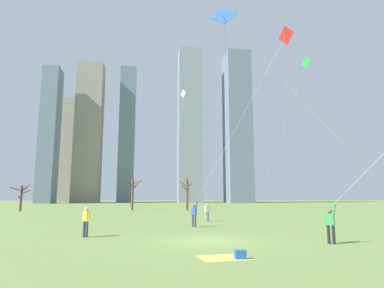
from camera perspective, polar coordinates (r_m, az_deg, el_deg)
ground_plane at (r=17.36m, az=2.65°, el=-16.15°), size 400.00×400.00×0.00m
kite_flyer_midfield_left_blue at (r=17.65m, az=28.32°, el=-6.48°), size 9.50×1.32×10.74m
kite_flyer_foreground_right_red at (r=24.67m, az=3.48°, el=-5.85°), size 6.57×4.66×14.01m
bystander_watching_nearby at (r=31.01m, az=2.59°, el=-11.31°), size 0.49×0.29×1.62m
bystander_far_off_by_trees at (r=19.79m, az=-17.56°, el=-12.23°), size 0.41×0.37×1.62m
distant_kite_low_near_trees_white at (r=44.07m, az=-1.67°, el=6.96°), size 1.70×2.39×16.05m
distant_kite_high_overhead_green at (r=38.99m, az=18.28°, el=11.55°), size 4.42×7.14×17.15m
picnic_spot at (r=12.71m, az=7.02°, el=-18.31°), size 1.98×1.64×0.31m
bare_tree_center at (r=56.18m, az=-0.87°, el=-8.37°), size 2.33×2.88×5.41m
bare_tree_leftmost at (r=58.55m, az=-26.97°, el=-7.94°), size 2.65×2.98×4.15m
bare_tree_far_right_edge at (r=57.24m, az=-10.05°, el=-8.10°), size 2.83×2.12×5.26m
skyline_mid_tower_right at (r=133.92m, az=-0.37°, el=3.41°), size 9.30×6.97×61.81m
skyline_slender_spire at (r=148.95m, az=-20.64°, el=-0.87°), size 8.03×6.38×43.37m
skyline_tall_tower at (r=137.38m, az=-17.12°, el=2.03°), size 9.90×8.28×54.91m
skyline_wide_slab at (r=142.42m, az=-10.96°, el=1.76°), size 6.39×7.01×56.61m
skyline_short_annex at (r=135.68m, az=7.70°, el=3.00°), size 9.46×11.81×60.28m
skyline_squat_block at (r=129.09m, az=-23.02°, el=1.56°), size 5.60×7.88×48.36m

